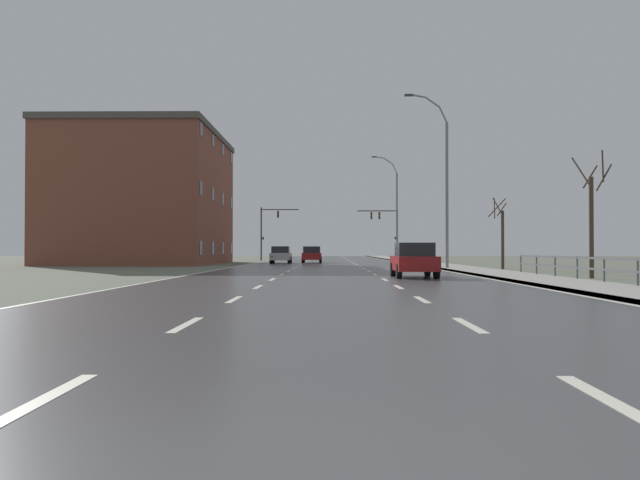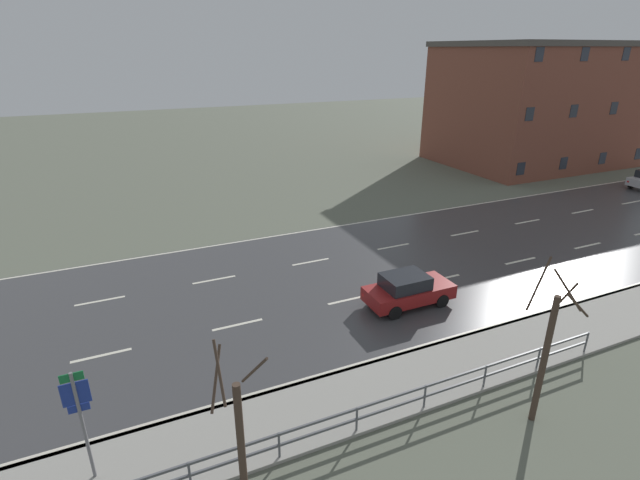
# 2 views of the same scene
# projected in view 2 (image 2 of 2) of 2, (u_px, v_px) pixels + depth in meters

# --- Properties ---
(ground_plane) EXTENTS (160.00, 160.00, 0.12)m
(ground_plane) POSITION_uv_depth(u_px,v_px,m) (639.00, 217.00, 33.52)
(ground_plane) COLOR #5B6051
(guardrail) EXTENTS (0.07, 25.16, 1.00)m
(guardrail) POSITION_uv_depth(u_px,v_px,m) (279.00, 441.00, 13.38)
(guardrail) COLOR #515459
(guardrail) RESTS_ON ground
(highway_sign) EXTENTS (0.09, 0.68, 3.58)m
(highway_sign) POSITION_uv_depth(u_px,v_px,m) (80.00, 413.00, 12.18)
(highway_sign) COLOR slate
(highway_sign) RESTS_ON ground
(car_far_left) EXTENTS (1.85, 4.11, 1.57)m
(car_far_left) POSITION_uv_depth(u_px,v_px,m) (408.00, 290.00, 21.59)
(car_far_left) COLOR maroon
(car_far_left) RESTS_ON ground
(brick_building) EXTENTS (13.41, 18.26, 11.74)m
(brick_building) POSITION_uv_depth(u_px,v_px,m) (535.00, 104.00, 47.64)
(brick_building) COLOR brown
(brick_building) RESTS_ON ground
(bare_tree_near) EXTENTS (1.07, 1.39, 4.96)m
(bare_tree_near) POSITION_uv_depth(u_px,v_px,m) (240.00, 438.00, 11.54)
(bare_tree_near) COLOR #423328
(bare_tree_near) RESTS_ON ground
(bare_tree_mid) EXTENTS (1.46, 1.50, 5.59)m
(bare_tree_mid) POSITION_uv_depth(u_px,v_px,m) (546.00, 352.00, 14.17)
(bare_tree_mid) COLOR #423328
(bare_tree_mid) RESTS_ON ground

